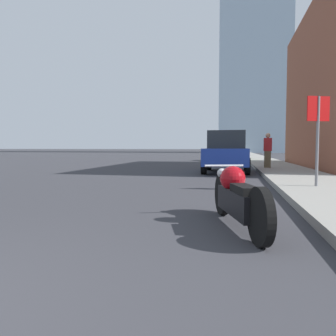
{
  "coord_description": "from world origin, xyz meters",
  "views": [
    {
      "loc": [
        2.55,
        -0.99,
        1.1
      ],
      "look_at": [
        1.21,
        5.79,
        0.66
      ],
      "focal_mm": 35.0,
      "sensor_mm": 36.0,
      "label": 1
    }
  ],
  "objects_px": {
    "motorcycle": "(237,197)",
    "parked_car_black": "(232,150)",
    "pedestrian": "(268,150)",
    "parked_car_green": "(231,150)",
    "stop_sign": "(318,125)",
    "parked_car_blue": "(227,152)"
  },
  "relations": [
    {
      "from": "parked_car_green",
      "to": "parked_car_black",
      "type": "xyz_separation_m",
      "value": [
        -0.01,
        12.75,
        -0.08
      ]
    },
    {
      "from": "parked_car_blue",
      "to": "parked_car_black",
      "type": "bearing_deg",
      "value": 90.51
    },
    {
      "from": "stop_sign",
      "to": "pedestrian",
      "type": "bearing_deg",
      "value": 93.23
    },
    {
      "from": "motorcycle",
      "to": "pedestrian",
      "type": "distance_m",
      "value": 11.49
    },
    {
      "from": "motorcycle",
      "to": "parked_car_blue",
      "type": "height_order",
      "value": "parked_car_blue"
    },
    {
      "from": "parked_car_green",
      "to": "motorcycle",
      "type": "bearing_deg",
      "value": -87.47
    },
    {
      "from": "parked_car_blue",
      "to": "parked_car_green",
      "type": "height_order",
      "value": "parked_car_blue"
    },
    {
      "from": "parked_car_black",
      "to": "pedestrian",
      "type": "xyz_separation_m",
      "value": [
        1.74,
        -24.1,
        0.15
      ]
    },
    {
      "from": "parked_car_blue",
      "to": "pedestrian",
      "type": "height_order",
      "value": "parked_car_blue"
    },
    {
      "from": "stop_sign",
      "to": "pedestrian",
      "type": "relative_size",
      "value": 1.35
    },
    {
      "from": "parked_car_green",
      "to": "stop_sign",
      "type": "xyz_separation_m",
      "value": [
        2.15,
        -18.77,
        0.74
      ]
    },
    {
      "from": "motorcycle",
      "to": "pedestrian",
      "type": "xyz_separation_m",
      "value": [
        1.54,
        11.38,
        0.55
      ]
    },
    {
      "from": "parked_car_green",
      "to": "parked_car_black",
      "type": "bearing_deg",
      "value": 92.08
    },
    {
      "from": "parked_car_black",
      "to": "parked_car_blue",
      "type": "bearing_deg",
      "value": -94.07
    },
    {
      "from": "pedestrian",
      "to": "parked_car_green",
      "type": "bearing_deg",
      "value": 98.68
    },
    {
      "from": "parked_car_green",
      "to": "stop_sign",
      "type": "relative_size",
      "value": 1.91
    },
    {
      "from": "motorcycle",
      "to": "stop_sign",
      "type": "xyz_separation_m",
      "value": [
        1.96,
        3.96,
        1.22
      ]
    },
    {
      "from": "motorcycle",
      "to": "parked_car_blue",
      "type": "distance_m",
      "value": 10.04
    },
    {
      "from": "parked_car_green",
      "to": "stop_sign",
      "type": "distance_m",
      "value": 18.91
    },
    {
      "from": "motorcycle",
      "to": "parked_car_green",
      "type": "distance_m",
      "value": 22.74
    },
    {
      "from": "stop_sign",
      "to": "parked_car_green",
      "type": "bearing_deg",
      "value": 96.54
    },
    {
      "from": "motorcycle",
      "to": "parked_car_black",
      "type": "bearing_deg",
      "value": 74.62
    }
  ]
}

